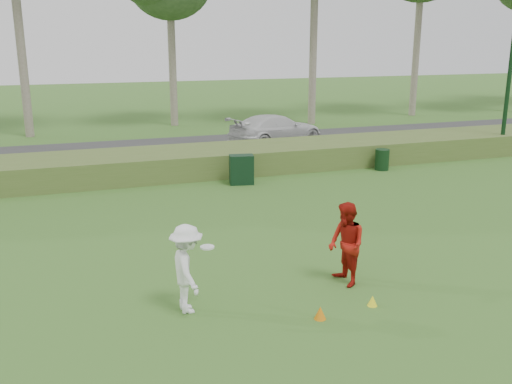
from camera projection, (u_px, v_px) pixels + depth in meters
name	position (u px, v px, depth m)	size (l,w,h in m)	color
ground	(324.00, 308.00, 10.95)	(120.00, 120.00, 0.00)	#306120
reed_strip	(187.00, 162.00, 21.77)	(80.00, 3.00, 0.90)	#456026
park_road	(164.00, 149.00, 26.44)	(80.00, 6.00, 0.06)	#2D2D2D
player_white	(187.00, 269.00, 10.65)	(0.86, 1.12, 1.71)	white
player_red	(346.00, 244.00, 11.82)	(0.86, 0.67, 1.77)	#A4160E
cone_orange	(320.00, 313.00, 10.52)	(0.22, 0.22, 0.25)	orange
cone_yellow	(372.00, 301.00, 11.04)	(0.19, 0.19, 0.21)	yellow
utility_cabinet	(241.00, 170.00, 20.17)	(0.84, 0.52, 1.04)	black
trash_bin	(382.00, 160.00, 22.37)	(0.55, 0.55, 0.82)	black
car_right	(276.00, 129.00, 27.54)	(1.97, 4.84, 1.40)	silver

